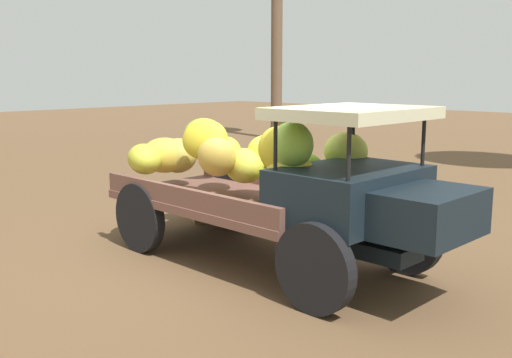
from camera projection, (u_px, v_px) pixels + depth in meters
name	position (u px, v px, depth m)	size (l,w,h in m)	color
ground_plane	(239.00, 260.00, 7.15)	(60.00, 60.00, 0.00)	brown
truck	(279.00, 182.00, 6.76)	(4.53, 1.85, 1.87)	black
farmer	(281.00, 162.00, 8.51)	(0.55, 0.50, 1.69)	#3F3850
wooden_crate	(204.00, 203.00, 9.09)	(0.57, 0.39, 0.52)	olive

